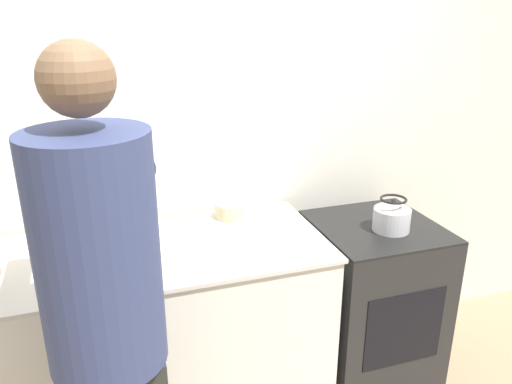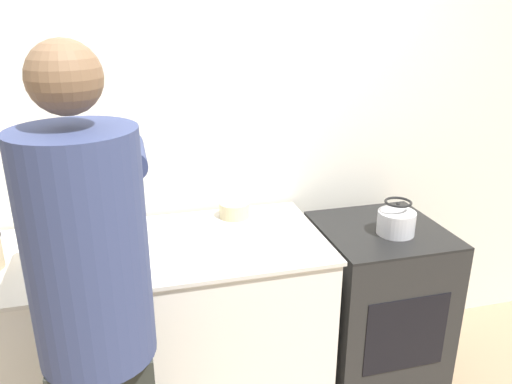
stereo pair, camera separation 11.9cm
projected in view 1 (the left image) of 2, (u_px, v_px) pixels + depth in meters
The scene contains 8 objects.
wall_back at pixel (180, 135), 2.44m from camera, with size 8.00×0.05×2.60m.
counter at pixel (137, 341), 2.28m from camera, with size 1.73×0.70×0.90m.
oven at pixel (371, 303), 2.60m from camera, with size 0.59×0.60×0.88m.
person at pixel (107, 322), 1.52m from camera, with size 0.40×0.63×1.82m.
cutting_board at pixel (113, 269), 1.98m from camera, with size 0.30×0.19×0.02m.
knife at pixel (109, 265), 1.98m from camera, with size 0.24×0.04×0.01m.
kettle at pixel (392, 217), 2.37m from camera, with size 0.18×0.18×0.16m.
bowl_prep at pixel (230, 210), 2.48m from camera, with size 0.15×0.15×0.08m.
Camera 1 is at (-0.40, -1.64, 1.89)m, focal length 35.00 mm.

